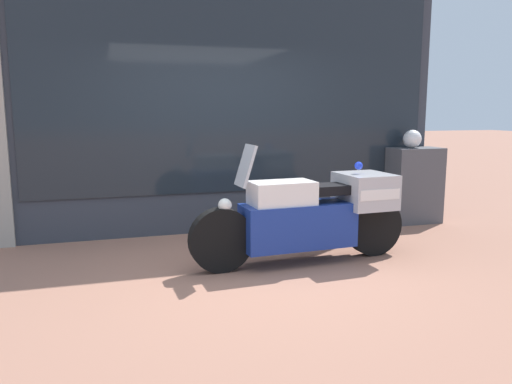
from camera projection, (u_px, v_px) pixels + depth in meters
ground_plane at (252, 272)px, 5.08m from camera, size 60.00×60.00×0.00m
shop_building at (180, 75)px, 6.52m from camera, size 6.51×0.55×4.17m
window_display at (233, 192)px, 7.01m from camera, size 5.27×0.30×2.11m
paramedic_motorcycle at (314, 213)px, 5.38m from camera, size 2.47×0.64×1.29m
utility_cabinet at (414, 185)px, 7.30m from camera, size 0.75×0.43×1.10m
white_helmet at (412, 139)px, 7.16m from camera, size 0.26×0.26×0.26m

